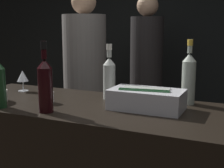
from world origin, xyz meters
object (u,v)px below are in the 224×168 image
object	(u,v)px
rose_wine_bottle	(189,77)
white_wine_bottle	(109,76)
candle_votive	(48,97)
wine_glass	(23,77)
person_in_hoodie	(146,73)
red_wine_bottle_black_foil	(45,83)
ice_bin_with_bottles	(146,98)
person_blond_tee	(85,81)

from	to	relation	value
rose_wine_bottle	white_wine_bottle	size ratio (longest dim) A/B	1.10
candle_votive	rose_wine_bottle	xyz separation A→B (m)	(0.73, 0.31, 0.12)
wine_glass	person_in_hoodie	size ratio (longest dim) A/B	0.08
rose_wine_bottle	person_in_hoodie	size ratio (longest dim) A/B	0.21
candle_votive	red_wine_bottle_black_foil	distance (m)	0.23
ice_bin_with_bottles	candle_votive	bearing A→B (deg)	-169.93
person_in_hoodie	ice_bin_with_bottles	bearing A→B (deg)	84.04
person_in_hoodie	person_blond_tee	size ratio (longest dim) A/B	1.00
candle_votive	red_wine_bottle_black_foil	size ratio (longest dim) A/B	0.19
candle_votive	wine_glass	bearing A→B (deg)	149.67
red_wine_bottle_black_foil	rose_wine_bottle	distance (m)	0.78
ice_bin_with_bottles	rose_wine_bottle	size ratio (longest dim) A/B	1.06
red_wine_bottle_black_foil	person_in_hoodie	bearing A→B (deg)	91.09
ice_bin_with_bottles	white_wine_bottle	world-z (taller)	white_wine_bottle
rose_wine_bottle	person_blond_tee	xyz separation A→B (m)	(-1.01, 0.62, -0.19)
ice_bin_with_bottles	person_blond_tee	xyz separation A→B (m)	(-0.84, 0.83, -0.10)
wine_glass	person_in_hoodie	bearing A→B (deg)	72.43
ice_bin_with_bottles	red_wine_bottle_black_foil	xyz separation A→B (m)	(-0.45, -0.26, 0.09)
candle_votive	rose_wine_bottle	world-z (taller)	rose_wine_bottle
candle_votive	person_in_hoodie	xyz separation A→B (m)	(0.08, 1.55, -0.06)
rose_wine_bottle	white_wine_bottle	bearing A→B (deg)	-170.72
candle_votive	white_wine_bottle	bearing A→B (deg)	40.04
wine_glass	candle_votive	distance (m)	0.41
ice_bin_with_bottles	white_wine_bottle	size ratio (longest dim) A/B	1.16
person_in_hoodie	rose_wine_bottle	bearing A→B (deg)	93.55
candle_votive	red_wine_bottle_black_foil	bearing A→B (deg)	-56.55
ice_bin_with_bottles	person_in_hoodie	distance (m)	1.53
wine_glass	candle_votive	world-z (taller)	wine_glass
person_in_hoodie	person_blond_tee	xyz separation A→B (m)	(-0.36, -0.62, -0.01)
wine_glass	ice_bin_with_bottles	bearing A→B (deg)	-6.70
person_blond_tee	rose_wine_bottle	bearing A→B (deg)	78.18
rose_wine_bottle	person_blond_tee	size ratio (longest dim) A/B	0.21
wine_glass	red_wine_bottle_black_foil	size ratio (longest dim) A/B	0.39
person_in_hoodie	wine_glass	bearing A→B (deg)	48.19
wine_glass	red_wine_bottle_black_foil	distance (m)	0.59
red_wine_bottle_black_foil	candle_votive	bearing A→B (deg)	123.45
ice_bin_with_bottles	red_wine_bottle_black_foil	size ratio (longest dim) A/B	1.06
red_wine_bottle_black_foil	white_wine_bottle	xyz separation A→B (m)	(0.17, 0.40, -0.01)
ice_bin_with_bottles	person_blond_tee	bearing A→B (deg)	135.25
person_blond_tee	candle_votive	bearing A→B (deg)	36.59
rose_wine_bottle	wine_glass	bearing A→B (deg)	-174.59
white_wine_bottle	rose_wine_bottle	bearing A→B (deg)	9.28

